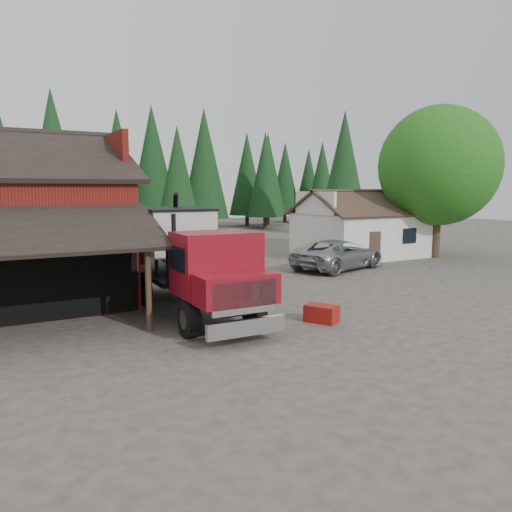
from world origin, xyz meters
TOP-DOWN VIEW (x-y plane):
  - ground at (0.00, 0.00)m, footprint 120.00×120.00m
  - farmhouse at (13.00, 13.00)m, footprint 8.60×6.42m
  - deciduous_tree at (17.01, 9.97)m, footprint 8.00×8.00m
  - conifer_backdrop at (0.00, 42.00)m, footprint 76.00×16.00m
  - near_pine_b at (6.00, 30.00)m, footprint 3.96×3.96m
  - near_pine_c at (22.00, 26.00)m, footprint 4.84×4.84m
  - near_pine_d at (-4.00, 34.00)m, footprint 5.28×5.28m
  - feed_truck at (-3.49, 4.03)m, footprint 2.98×10.07m
  - silver_car at (8.00, 9.22)m, footprint 6.80×4.49m
  - equip_box at (0.01, 0.23)m, footprint 1.14×1.30m

SIDE VIEW (x-z plane):
  - ground at x=0.00m, z-range 0.00..0.00m
  - conifer_backdrop at x=0.00m, z-range -8.00..8.00m
  - equip_box at x=0.01m, z-range 0.00..0.60m
  - silver_car at x=8.00m, z-range 0.00..1.74m
  - farmhouse at x=13.00m, z-range -0.66..3.99m
  - feed_truck at x=-3.49m, z-range -0.15..4.37m
  - near_pine_b at x=6.00m, z-range 0.69..11.09m
  - deciduous_tree at x=17.01m, z-range 0.81..11.01m
  - near_pine_c at x=22.00m, z-range 0.69..13.09m
  - near_pine_d at x=-4.00m, z-range 0.69..14.09m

